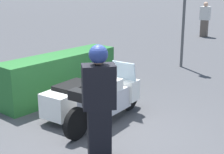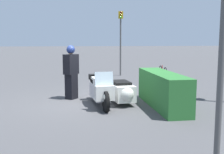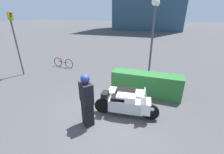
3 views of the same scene
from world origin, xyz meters
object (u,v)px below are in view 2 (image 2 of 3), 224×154
traffic_light_near (222,23)px  officer_rider (71,71)px  bicycle_parked (163,72)px  hedge_bush_curbside (162,90)px  police_motorcycle (112,91)px  traffic_light_far (121,34)px

traffic_light_near → officer_rider: bearing=4.9°
officer_rider → bicycle_parked: (-4.52, 4.85, -0.67)m
traffic_light_near → hedge_bush_curbside: bearing=-22.7°
police_motorcycle → bicycle_parked: bearing=141.3°
officer_rider → traffic_light_near: size_ratio=0.54×
officer_rider → bicycle_parked: bearing=-97.7°
hedge_bush_curbside → traffic_light_near: bearing=-9.0°
bicycle_parked → officer_rider: bearing=-43.0°
officer_rider → traffic_light_far: size_ratio=0.51×
officer_rider → traffic_light_near: 6.61m
officer_rider → traffic_light_far: 6.82m
bicycle_parked → police_motorcycle: bearing=-28.4°
traffic_light_far → hedge_bush_curbside: bearing=4.8°
bicycle_parked → hedge_bush_curbside: bearing=-14.7°
police_motorcycle → traffic_light_far: 7.57m
traffic_light_far → traffic_light_near: bearing=1.5°
traffic_light_near → bicycle_parked: 11.20m
police_motorcycle → hedge_bush_curbside: bearing=66.6°
officer_rider → traffic_light_far: (-6.05, 2.82, 1.39)m
hedge_bush_curbside → traffic_light_far: bearing=179.8°
officer_rider → bicycle_parked: 6.66m
hedge_bush_curbside → traffic_light_far: (-7.63, 0.03, 1.85)m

